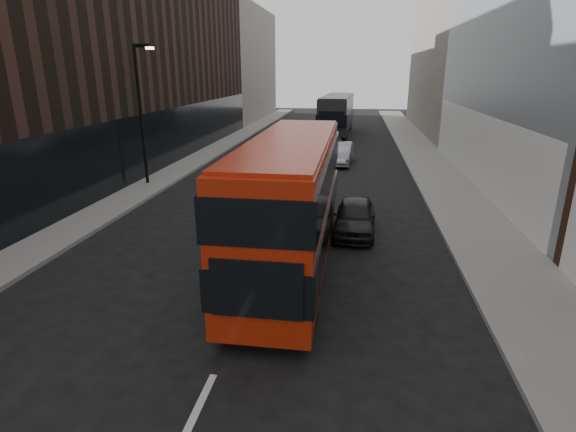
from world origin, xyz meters
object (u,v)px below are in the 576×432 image
at_px(grey_bus, 337,113).
at_px(car_a, 355,216).
at_px(car_b, 340,153).
at_px(car_c, 328,145).
at_px(street_lamp, 142,106).
at_px(red_bus, 291,198).

bearing_deg(grey_bus, car_a, -83.63).
distance_m(car_b, car_c, 3.24).
height_order(street_lamp, red_bus, street_lamp).
bearing_deg(grey_bus, red_bus, -87.66).
relative_size(red_bus, grey_bus, 0.89).
relative_size(car_a, car_c, 0.73).
xyz_separation_m(street_lamp, car_a, (10.98, -5.78, -3.54)).
xyz_separation_m(red_bus, car_b, (0.90, 16.57, -1.56)).
bearing_deg(grey_bus, car_c, -87.91).
distance_m(red_bus, car_c, 19.73).
xyz_separation_m(grey_bus, car_a, (1.96, -27.77, -1.30)).
distance_m(grey_bus, car_c, 11.58).
height_order(street_lamp, car_c, street_lamp).
relative_size(grey_bus, car_c, 2.22).
height_order(grey_bus, car_c, grey_bus).
relative_size(red_bus, car_a, 2.69).
bearing_deg(street_lamp, car_c, 49.43).
relative_size(red_bus, car_c, 1.97).
bearing_deg(car_a, car_b, 96.66).
distance_m(street_lamp, car_a, 12.90).
distance_m(car_a, car_c, 16.38).
xyz_separation_m(street_lamp, car_c, (8.97, 10.47, -3.44)).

